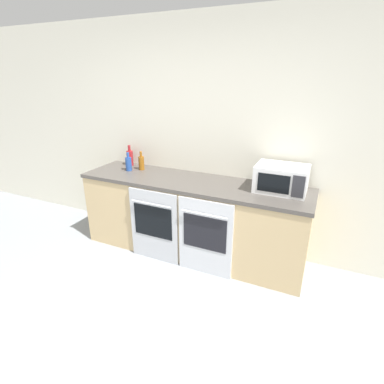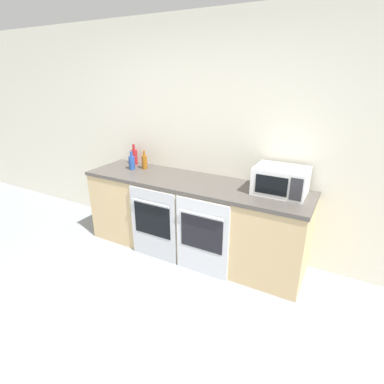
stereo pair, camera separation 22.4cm
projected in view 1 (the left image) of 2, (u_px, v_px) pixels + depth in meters
The scene contains 9 objects.
ground_plane at pixel (81, 381), 2.07m from camera, with size 16.00×16.00×0.00m, color gray.
wall_back at pixel (205, 138), 3.45m from camera, with size 10.00×0.06×2.60m.
counter_back at pixel (192, 217), 3.46m from camera, with size 2.58×0.68×0.89m.
oven_left at pixel (154, 226), 3.30m from camera, with size 0.58×0.06×0.84m.
oven_right at pixel (205, 238), 3.06m from camera, with size 0.58×0.06×0.84m.
microwave at pixel (281, 178), 2.97m from camera, with size 0.50×0.37×0.26m.
bottle_amber at pixel (141, 163), 3.66m from camera, with size 0.07×0.07×0.23m.
bottle_red at pixel (130, 157), 3.83m from camera, with size 0.08×0.08×0.26m.
bottle_blue at pixel (128, 164), 3.62m from camera, with size 0.08×0.08×0.22m.
Camera 1 is at (1.30, -1.00, 1.98)m, focal length 28.00 mm.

